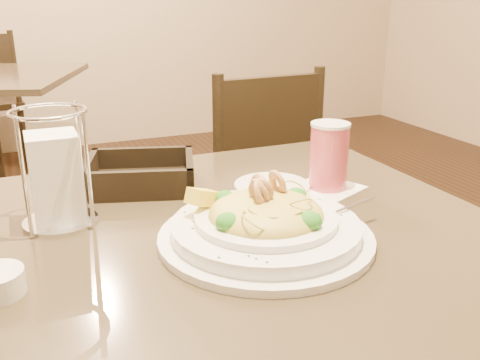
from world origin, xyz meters
name	(u,v)px	position (x,y,z in m)	size (l,w,h in m)	color
main_table	(244,343)	(0.00, 0.00, 0.52)	(0.90, 0.90, 0.77)	black
dining_chair_near	(251,189)	(0.39, 0.83, 0.50)	(0.44, 0.44, 0.93)	black
pasta_bowl	(265,223)	(0.01, -0.07, 0.80)	(0.39, 0.36, 0.11)	white
drink_glass	(329,157)	(0.24, 0.11, 0.84)	(0.16, 0.16, 0.14)	white
bread_basket	(141,177)	(-0.12, 0.27, 0.79)	(0.26, 0.24, 0.06)	black
napkin_caddy	(55,176)	(-0.30, 0.14, 0.86)	(0.13, 0.13, 0.21)	silver
side_plate	(272,186)	(0.13, 0.15, 0.77)	(0.16, 0.16, 0.01)	white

